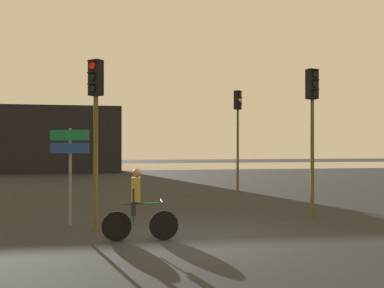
# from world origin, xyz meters

# --- Properties ---
(ground_plane) EXTENTS (120.00, 120.00, 0.00)m
(ground_plane) POSITION_xyz_m (0.00, 0.00, 0.00)
(ground_plane) COLOR black
(water_strip) EXTENTS (80.00, 16.00, 0.01)m
(water_strip) POSITION_xyz_m (0.00, 36.71, 0.00)
(water_strip) COLOR gray
(water_strip) RESTS_ON ground
(distant_building) EXTENTS (14.09, 4.00, 5.36)m
(distant_building) POSITION_xyz_m (-8.67, 26.71, 2.68)
(distant_building) COLOR black
(distant_building) RESTS_ON ground
(traffic_light_near_left) EXTENTS (0.41, 0.42, 4.29)m
(traffic_light_near_left) POSITION_xyz_m (-2.64, 1.30, 2.99)
(traffic_light_near_left) COLOR #4C4719
(traffic_light_near_left) RESTS_ON ground
(traffic_light_far_right) EXTENTS (0.41, 0.42, 4.79)m
(traffic_light_far_right) POSITION_xyz_m (3.62, 9.98, 3.31)
(traffic_light_far_right) COLOR #4C4719
(traffic_light_far_right) RESTS_ON ground
(traffic_light_near_right) EXTENTS (0.37, 0.39, 4.44)m
(traffic_light_near_right) POSITION_xyz_m (3.68, 2.27, 3.08)
(traffic_light_near_right) COLOR #4C4719
(traffic_light_near_right) RESTS_ON ground
(direction_sign_post) EXTENTS (1.05, 0.40, 2.60)m
(direction_sign_post) POSITION_xyz_m (-3.34, 2.04, 1.79)
(direction_sign_post) COLOR slate
(direction_sign_post) RESTS_ON ground
(cyclist) EXTENTS (1.71, 0.46, 1.62)m
(cyclist) POSITION_xyz_m (-1.66, -0.08, 0.82)
(cyclist) COLOR black
(cyclist) RESTS_ON ground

